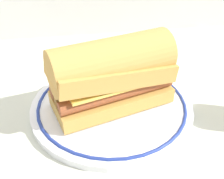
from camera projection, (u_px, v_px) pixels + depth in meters
ground_plane at (100, 110)px, 0.51m from camera, size 1.50×1.50×0.00m
plate at (112, 106)px, 0.50m from camera, size 0.29×0.29×0.01m
sausage_sandwich at (112, 74)px, 0.46m from camera, size 0.22×0.14×0.12m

